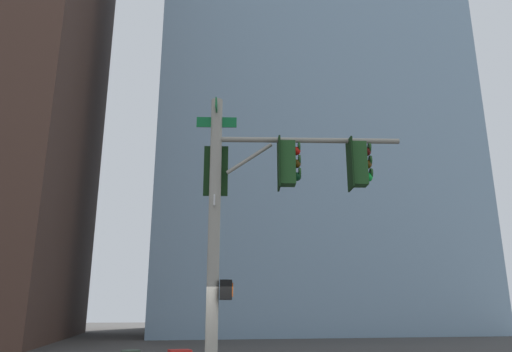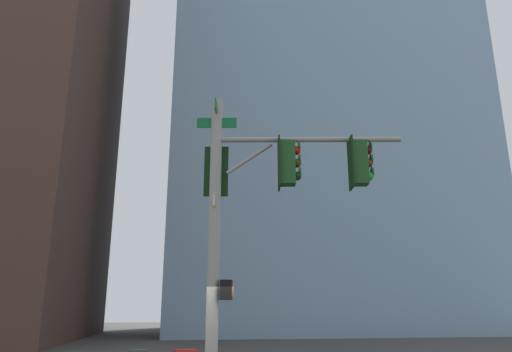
# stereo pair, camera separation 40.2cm
# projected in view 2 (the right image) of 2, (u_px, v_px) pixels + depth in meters

# --- Properties ---
(signal_pole_assembly) EXTENTS (1.46, 4.56, 6.72)m
(signal_pole_assembly) POSITION_uv_depth(u_px,v_px,m) (256.00, 200.00, 10.61)
(signal_pole_assembly) COLOR #9E998C
(signal_pole_assembly) RESTS_ON ground_plane
(building_brick_midblock) EXTENTS (17.15, 19.59, 41.20)m
(building_brick_midblock) POSITION_uv_depth(u_px,v_px,m) (301.00, 154.00, 58.81)
(building_brick_midblock) COLOR brown
(building_brick_midblock) RESTS_ON ground_plane
(building_glass_tower) EXTENTS (32.34, 31.86, 68.59)m
(building_glass_tower) POSITION_uv_depth(u_px,v_px,m) (298.00, 58.00, 63.51)
(building_glass_tower) COLOR #7A99B2
(building_glass_tower) RESTS_ON ground_plane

